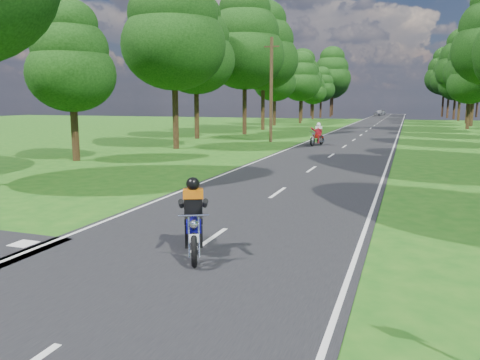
% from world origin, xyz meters
% --- Properties ---
extents(ground, '(160.00, 160.00, 0.00)m').
position_xyz_m(ground, '(0.00, 0.00, 0.00)').
color(ground, '#195212').
rests_on(ground, ground).
extents(main_road, '(7.00, 140.00, 0.02)m').
position_xyz_m(main_road, '(0.00, 50.00, 0.01)').
color(main_road, black).
rests_on(main_road, ground).
extents(road_markings, '(7.40, 140.00, 0.01)m').
position_xyz_m(road_markings, '(-0.14, 48.13, 0.02)').
color(road_markings, silver).
rests_on(road_markings, main_road).
extents(treeline, '(40.00, 115.35, 14.78)m').
position_xyz_m(treeline, '(1.43, 60.06, 8.25)').
color(treeline, black).
rests_on(treeline, ground).
extents(telegraph_pole, '(1.20, 0.26, 8.00)m').
position_xyz_m(telegraph_pole, '(-6.00, 28.00, 4.07)').
color(telegraph_pole, '#382616').
rests_on(telegraph_pole, ground).
extents(rider_near_blue, '(1.40, 2.00, 1.59)m').
position_xyz_m(rider_near_blue, '(0.08, 1.00, 0.82)').
color(rider_near_blue, '#100C86').
rests_on(rider_near_blue, main_road).
extents(rider_far_red, '(1.09, 2.07, 1.65)m').
position_xyz_m(rider_far_red, '(-1.99, 26.19, 0.84)').
color(rider_far_red, '#AD1A0D').
rests_on(rider_far_red, main_road).
extents(distant_car, '(2.78, 4.28, 1.36)m').
position_xyz_m(distant_car, '(-2.05, 103.66, 0.70)').
color(distant_car, '#ABAEB3').
rests_on(distant_car, main_road).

